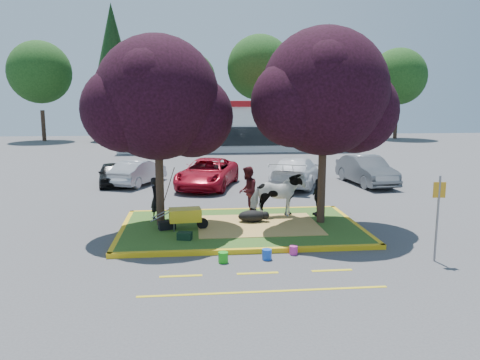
{
  "coord_description": "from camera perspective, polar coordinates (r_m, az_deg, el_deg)",
  "views": [
    {
      "loc": [
        -1.64,
        -15.76,
        4.49
      ],
      "look_at": [
        0.01,
        0.5,
        1.68
      ],
      "focal_mm": 35.0,
      "sensor_mm": 36.0,
      "label": 1
    }
  ],
  "objects": [
    {
      "name": "car_white",
      "position": [
        24.81,
        6.85,
        1.06
      ],
      "size": [
        4.01,
        5.73,
        1.54
      ],
      "primitive_type": "imported",
      "rotation": [
        0.0,
        0.0,
        2.75
      ],
      "color": "white",
      "rests_on": "ground"
    },
    {
      "name": "fire_lane_stripe_c",
      "position": [
        12.92,
        11.14,
        -10.76
      ],
      "size": [
        1.1,
        0.12,
        0.01
      ],
      "primitive_type": "cube",
      "color": "yellow",
      "rests_on": "ground"
    },
    {
      "name": "fire_lane_stripe_b",
      "position": [
        12.5,
        2.17,
        -11.28
      ],
      "size": [
        1.1,
        0.12,
        0.01
      ],
      "primitive_type": "cube",
      "color": "yellow",
      "rests_on": "ground"
    },
    {
      "name": "curb_right",
      "position": [
        17.33,
        13.73,
        -5.29
      ],
      "size": [
        0.16,
        5.3,
        0.15
      ],
      "primitive_type": "cube",
      "color": "yellow",
      "rests_on": "ground"
    },
    {
      "name": "straw_bedding",
      "position": [
        16.49,
        2.22,
        -5.49
      ],
      "size": [
        4.2,
        3.0,
        0.01
      ],
      "primitive_type": "cube",
      "color": "tan",
      "rests_on": "median_island"
    },
    {
      "name": "car_silver",
      "position": [
        25.61,
        -12.28,
        0.94
      ],
      "size": [
        2.88,
        4.26,
        1.33
      ],
      "primitive_type": "imported",
      "rotation": [
        0.0,
        0.0,
        2.74
      ],
      "color": "#A4A7AC",
      "rests_on": "ground"
    },
    {
      "name": "visitor_b",
      "position": [
        17.96,
        9.47,
        -2.06
      ],
      "size": [
        0.47,
        0.87,
        1.41
      ],
      "primitive_type": "imported",
      "rotation": [
        0.0,
        0.0,
        -1.41
      ],
      "color": "black",
      "rests_on": "median_island"
    },
    {
      "name": "calf",
      "position": [
        16.84,
        1.45,
        -4.43
      ],
      "size": [
        1.1,
        0.79,
        0.43
      ],
      "primitive_type": "ellipsoid",
      "rotation": [
        0.0,
        0.0,
        -0.25
      ],
      "color": "black",
      "rests_on": "median_island"
    },
    {
      "name": "handler",
      "position": [
        17.48,
        -10.19,
        -2.19
      ],
      "size": [
        0.54,
        0.65,
        1.54
      ],
      "primitive_type": "imported",
      "rotation": [
        0.0,
        0.0,
        1.22
      ],
      "color": "black",
      "rests_on": "median_island"
    },
    {
      "name": "gear_bag_dark",
      "position": [
        16.12,
        -8.9,
        -5.46
      ],
      "size": [
        0.62,
        0.45,
        0.28
      ],
      "primitive_type": "cube",
      "rotation": [
        0.0,
        0.0,
        0.29
      ],
      "color": "black",
      "rests_on": "median_island"
    },
    {
      "name": "bucket_pink",
      "position": [
        13.97,
        6.53,
        -8.5
      ],
      "size": [
        0.27,
        0.27,
        0.26
      ],
      "primitive_type": "cylinder",
      "rotation": [
        0.0,
        0.0,
        0.16
      ],
      "color": "#D8309A",
      "rests_on": "ground"
    },
    {
      "name": "median_island",
      "position": [
        16.44,
        0.13,
        -5.82
      ],
      "size": [
        8.0,
        5.0,
        0.15
      ],
      "primitive_type": "cube",
      "color": "#2D5219",
      "rests_on": "ground"
    },
    {
      "name": "retail_building",
      "position": [
        43.95,
        -1.05,
        6.83
      ],
      "size": [
        20.4,
        8.4,
        4.4
      ],
      "color": "silver",
      "rests_on": "ground"
    },
    {
      "name": "cow",
      "position": [
        17.44,
        4.59,
        -1.87
      ],
      "size": [
        2.07,
        1.12,
        1.67
      ],
      "primitive_type": "imported",
      "rotation": [
        0.0,
        0.0,
        1.68
      ],
      "color": "white",
      "rests_on": "median_island"
    },
    {
      "name": "visitor_a",
      "position": [
        17.69,
        0.92,
        -1.35
      ],
      "size": [
        0.96,
        1.09,
        1.87
      ],
      "primitive_type": "imported",
      "rotation": [
        0.0,
        0.0,
        -1.89
      ],
      "color": "#461419",
      "rests_on": "median_island"
    },
    {
      "name": "fire_lane_long",
      "position": [
        11.4,
        3.02,
        -13.43
      ],
      "size": [
        6.0,
        0.1,
        0.01
      ],
      "primitive_type": "cube",
      "color": "yellow",
      "rests_on": "ground"
    },
    {
      "name": "curb_near",
      "position": [
        13.99,
        1.24,
        -8.64
      ],
      "size": [
        8.3,
        0.16,
        0.15
      ],
      "primitive_type": "cube",
      "color": "yellow",
      "rests_on": "ground"
    },
    {
      "name": "treeline",
      "position": [
        53.54,
        -2.8,
        13.21
      ],
      "size": [
        46.58,
        7.8,
        14.63
      ],
      "color": "black",
      "rests_on": "ground"
    },
    {
      "name": "wheelbarrow",
      "position": [
        15.93,
        -6.66,
        -4.28
      ],
      "size": [
        1.92,
        0.74,
        0.72
      ],
      "rotation": [
        0.0,
        0.0,
        0.1
      ],
      "color": "black",
      "rests_on": "median_island"
    },
    {
      "name": "car_grey",
      "position": [
        25.91,
        15.16,
        1.15
      ],
      "size": [
        2.08,
        4.78,
        1.53
      ],
      "primitive_type": "imported",
      "rotation": [
        0.0,
        0.0,
        0.1
      ],
      "color": "#595D61",
      "rests_on": "ground"
    },
    {
      "name": "gear_bag_green",
      "position": [
        14.89,
        -6.77,
        -6.78
      ],
      "size": [
        0.5,
        0.38,
        0.24
      ],
      "primitive_type": "cube",
      "rotation": [
        0.0,
        0.0,
        -0.26
      ],
      "color": "black",
      "rests_on": "median_island"
    },
    {
      "name": "curb_left",
      "position": [
        16.54,
        -14.15,
        -6.03
      ],
      "size": [
        0.16,
        5.3,
        0.15
      ],
      "primitive_type": "cube",
      "color": "yellow",
      "rests_on": "ground"
    },
    {
      "name": "car_red",
      "position": [
        24.27,
        -3.99,
        0.84
      ],
      "size": [
        3.85,
        5.8,
        1.48
      ],
      "primitive_type": "imported",
      "rotation": [
        0.0,
        0.0,
        -0.28
      ],
      "color": "#A60D20",
      "rests_on": "ground"
    },
    {
      "name": "car_black",
      "position": [
        25.8,
        -15.31,
        0.71
      ],
      "size": [
        1.99,
        3.66,
        1.18
      ],
      "primitive_type": "imported",
      "rotation": [
        0.0,
        0.0,
        0.18
      ],
      "color": "black",
      "rests_on": "ground"
    },
    {
      "name": "sign_post",
      "position": [
        14.08,
        22.99,
        -3.31
      ],
      "size": [
        0.34,
        0.06,
        2.44
      ],
      "rotation": [
        0.0,
        0.0,
        -0.1
      ],
      "color": "slate",
      "rests_on": "ground"
    },
    {
      "name": "fire_lane_stripe_a",
      "position": [
        12.4,
        -7.22,
        -11.54
      ],
      "size": [
        1.1,
        0.12,
        0.01
      ],
      "primitive_type": "cube",
      "color": "yellow",
      "rests_on": "ground"
    },
    {
      "name": "tree_purple_left",
      "position": [
        16.18,
        -9.97,
        9.15
      ],
      "size": [
        5.06,
        4.2,
        6.51
      ],
      "color": "black",
      "rests_on": "median_island"
    },
    {
      "name": "bucket_green",
      "position": [
        13.24,
        -2.06,
        -9.4
      ],
      "size": [
        0.32,
        0.32,
        0.3
      ],
      "primitive_type": "cylinder",
      "rotation": [
        0.0,
        0.0,
        -0.17
      ],
      "color": "green",
      "rests_on": "ground"
    },
    {
      "name": "bucket_blue",
      "position": [
        13.49,
        3.29,
        -9.03
      ],
      "size": [
        0.37,
        0.37,
        0.3
      ],
      "primitive_type": "cylinder",
      "rotation": [
        0.0,
        0.0,
        -0.42
      ],
      "color": "blue",
      "rests_on": "ground"
    },
    {
      "name": "tree_purple_right",
      "position": [
        16.58,
        10.32,
        9.84
      ],
      "size": [
        5.3,
        4.4,
        6.82
      ],
      "color": "black",
      "rests_on": "median_island"
    },
    {
      "name": "ground",
      "position": [
        16.46,
        0.13,
        -6.07
      ],
      "size": [
        90.0,
        90.0,
        0.0
      ],
      "primitive_type": "plane",
      "color": "#424244",
      "rests_on": "ground"
    },
    {
      "name": "curb_far",
      "position": [
        18.93,
        -0.68,
        -3.73
      ],
      "size": [
        8.3,
        0.16,
        0.15
      ],
      "primitive_type": "cube",
      "color": "yellow",
      "rests_on": "ground"
    }
  ]
}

